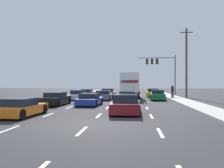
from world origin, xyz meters
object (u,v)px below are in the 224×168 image
object	(u,v)px
car_red	(87,93)
car_silver	(78,95)
car_black	(56,99)
traffic_signal_mast	(158,65)
car_gray	(104,95)
car_yellow	(153,93)
pedestrian_near_corner	(172,91)
car_white	(127,98)
utility_pole_mid	(186,62)
car_orange	(22,108)
box_truck	(131,84)
car_maroon	(126,105)
car_blue	(90,100)
car_green	(157,95)
car_tan	(108,93)

from	to	relation	value
car_red	car_silver	bearing A→B (deg)	-87.85
car_black	traffic_signal_mast	size ratio (longest dim) A/B	0.65
car_gray	traffic_signal_mast	bearing A→B (deg)	56.18
car_yellow	pedestrian_near_corner	world-z (taller)	pedestrian_near_corner
car_red	traffic_signal_mast	xyz separation A→B (m)	(11.93, 4.77, 4.93)
car_gray	car_white	xyz separation A→B (m)	(3.17, -5.28, 0.04)
car_black	utility_pole_mid	bearing A→B (deg)	40.81
car_orange	pedestrian_near_corner	bearing A→B (deg)	57.47
box_truck	pedestrian_near_corner	bearing A→B (deg)	6.33
car_black	car_maroon	bearing A→B (deg)	-38.96
car_black	car_white	distance (m)	7.31
car_red	utility_pole_mid	xyz separation A→B (m)	(15.32, -1.96, 4.72)
car_black	utility_pole_mid	size ratio (longest dim) A/B	0.45
car_silver	car_black	xyz separation A→B (m)	(-0.30, -7.95, 0.02)
car_maroon	traffic_signal_mast	size ratio (longest dim) A/B	0.62
car_blue	car_yellow	xyz separation A→B (m)	(7.23, 15.15, 0.07)
car_red	car_silver	size ratio (longest dim) A/B	0.88
car_silver	car_maroon	size ratio (longest dim) A/B	1.07
car_black	car_maroon	distance (m)	9.07
car_green	utility_pole_mid	distance (m)	8.43
car_yellow	pedestrian_near_corner	size ratio (longest dim) A/B	2.43
car_tan	car_green	bearing A→B (deg)	-40.88
car_red	utility_pole_mid	size ratio (longest dim) A/B	0.41
car_white	car_yellow	size ratio (longest dim) A/B	1.03
car_orange	car_yellow	bearing A→B (deg)	66.10
pedestrian_near_corner	car_red	bearing A→B (deg)	166.59
car_silver	car_orange	distance (m)	15.74
car_red	car_green	bearing A→B (deg)	-33.89
car_blue	traffic_signal_mast	xyz separation A→B (m)	(8.59, 20.01, 4.96)
car_orange	car_blue	bearing A→B (deg)	69.36
box_truck	car_gray	bearing A→B (deg)	-132.54
car_silver	car_yellow	bearing A→B (deg)	34.83
car_yellow	utility_pole_mid	bearing A→B (deg)	-21.46
car_orange	pedestrian_near_corner	distance (m)	23.58
car_tan	car_gray	size ratio (longest dim) A/B	1.03
car_red	car_orange	bearing A→B (deg)	-88.94
car_gray	car_green	size ratio (longest dim) A/B	0.97
box_truck	car_yellow	bearing A→B (deg)	46.93
car_white	pedestrian_near_corner	xyz separation A→B (m)	(6.23, 9.68, 0.43)
car_maroon	utility_pole_mid	world-z (taller)	utility_pole_mid
car_black	car_gray	world-z (taller)	car_black
car_maroon	car_yellow	size ratio (longest dim) A/B	1.02
car_tan	car_blue	bearing A→B (deg)	-90.88
car_red	utility_pole_mid	bearing A→B (deg)	-7.28
car_white	utility_pole_mid	size ratio (longest dim) A/B	0.44
car_red	car_silver	world-z (taller)	car_silver
utility_pole_mid	pedestrian_near_corner	bearing A→B (deg)	-152.26
car_blue	box_truck	size ratio (longest dim) A/B	0.46
box_truck	car_green	world-z (taller)	box_truck
car_maroon	car_tan	bearing A→B (deg)	99.86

